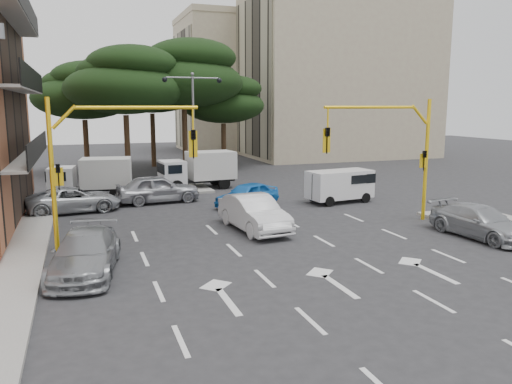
# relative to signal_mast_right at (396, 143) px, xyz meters

# --- Properties ---
(ground) EXTENTS (120.00, 120.00, 0.00)m
(ground) POSITION_rel_signal_mast_right_xyz_m (-6.80, -1.99, -3.88)
(ground) COLOR #28282B
(ground) RESTS_ON ground
(median_strip) EXTENTS (1.40, 6.00, 0.15)m
(median_strip) POSITION_rel_signal_mast_right_xyz_m (-6.80, 14.01, -3.81)
(median_strip) COLOR gray
(median_strip) RESTS_ON ground
(apartment_beige_near) EXTENTS (20.20, 12.15, 18.70)m
(apartment_beige_near) POSITION_rel_signal_mast_right_xyz_m (13.15, 30.01, 5.47)
(apartment_beige_near) COLOR tan
(apartment_beige_near) RESTS_ON ground
(apartment_beige_far) EXTENTS (16.20, 12.15, 16.70)m
(apartment_beige_far) POSITION_rel_signal_mast_right_xyz_m (6.15, 42.01, 4.47)
(apartment_beige_far) COLOR tan
(apartment_beige_far) RESTS_ON ground
(pine_left_near) EXTENTS (9.15, 9.15, 10.23)m
(pine_left_near) POSITION_rel_signal_mast_right_xyz_m (-10.75, 19.96, 3.72)
(pine_left_near) COLOR #382616
(pine_left_near) RESTS_ON ground
(pine_center) EXTENTS (9.98, 9.98, 11.16)m
(pine_center) POSITION_rel_signal_mast_right_xyz_m (-5.75, 21.96, 4.41)
(pine_center) COLOR #382616
(pine_center) RESTS_ON ground
(pine_left_far) EXTENTS (8.32, 8.32, 9.30)m
(pine_left_far) POSITION_rel_signal_mast_right_xyz_m (-13.75, 23.96, 3.03)
(pine_left_far) COLOR #382616
(pine_left_far) RESTS_ON ground
(pine_right) EXTENTS (7.49, 7.49, 8.37)m
(pine_right) POSITION_rel_signal_mast_right_xyz_m (-1.75, 23.96, 2.33)
(pine_right) COLOR #382616
(pine_right) RESTS_ON ground
(pine_back) EXTENTS (9.15, 9.15, 10.23)m
(pine_back) POSITION_rel_signal_mast_right_xyz_m (-7.75, 26.96, 3.72)
(pine_back) COLOR #382616
(pine_back) RESTS_ON ground
(signal_mast_right) EXTENTS (5.79, 0.37, 6.00)m
(signal_mast_right) POSITION_rel_signal_mast_right_xyz_m (0.00, 0.00, 0.00)
(signal_mast_right) COLOR yellow
(signal_mast_right) RESTS_ON ground
(signal_mast_left) EXTENTS (5.79, 0.37, 6.00)m
(signal_mast_left) POSITION_rel_signal_mast_right_xyz_m (-13.61, 0.00, 0.00)
(signal_mast_left) COLOR yellow
(signal_mast_left) RESTS_ON ground
(street_lamp_center) EXTENTS (4.16, 0.36, 7.77)m
(street_lamp_center) POSITION_rel_signal_mast_right_xyz_m (-6.80, 14.01, 1.54)
(street_lamp_center) COLOR slate
(street_lamp_center) RESTS_ON median_strip
(car_white_hatch) EXTENTS (2.17, 5.04, 1.62)m
(car_white_hatch) POSITION_rel_signal_mast_right_xyz_m (-6.98, 0.81, -3.08)
(car_white_hatch) COLOR silver
(car_white_hatch) RESTS_ON ground
(car_blue_compact) EXTENTS (4.34, 3.25, 1.38)m
(car_blue_compact) POSITION_rel_signal_mast_right_xyz_m (-5.54, 6.05, -3.20)
(car_blue_compact) COLOR blue
(car_blue_compact) RESTS_ON ground
(car_silver_wagon) EXTENTS (2.83, 5.25, 1.44)m
(car_silver_wagon) POSITION_rel_signal_mast_right_xyz_m (-14.38, -2.96, -3.16)
(car_silver_wagon) COLOR gray
(car_silver_wagon) RESTS_ON ground
(car_silver_cross_a) EXTENTS (5.12, 2.84, 1.36)m
(car_silver_cross_a) POSITION_rel_signal_mast_right_xyz_m (-14.80, 7.79, -3.21)
(car_silver_cross_a) COLOR #AFB2B7
(car_silver_cross_a) RESTS_ON ground
(car_silver_cross_b) EXTENTS (4.99, 2.34, 1.65)m
(car_silver_cross_b) POSITION_rel_signal_mast_right_xyz_m (-10.13, 8.98, -3.06)
(car_silver_cross_b) COLOR #9B9CA3
(car_silver_cross_b) RESTS_ON ground
(car_silver_parked) EXTENTS (2.39, 4.93, 1.38)m
(car_silver_parked) POSITION_rel_signal_mast_right_xyz_m (1.90, -3.68, -3.19)
(car_silver_parked) COLOR #96999E
(car_silver_parked) RESTS_ON ground
(van_white) EXTENTS (4.07, 2.23, 1.94)m
(van_white) POSITION_rel_signal_mast_right_xyz_m (0.05, 5.47, -2.91)
(van_white) COLOR silver
(van_white) RESTS_ON ground
(box_truck_a) EXTENTS (5.23, 2.75, 2.46)m
(box_truck_a) POSITION_rel_signal_mast_right_xyz_m (-13.76, 12.01, -2.65)
(box_truck_a) COLOR silver
(box_truck_a) RESTS_ON ground
(box_truck_b) EXTENTS (5.34, 2.58, 2.55)m
(box_truck_b) POSITION_rel_signal_mast_right_xyz_m (-6.75, 13.10, -2.61)
(box_truck_b) COLOR silver
(box_truck_b) RESTS_ON ground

